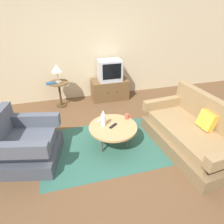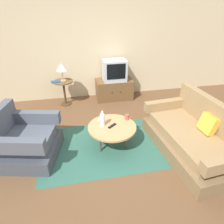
% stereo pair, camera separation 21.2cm
% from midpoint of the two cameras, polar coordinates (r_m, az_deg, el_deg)
% --- Properties ---
extents(ground_plane, '(16.00, 16.00, 0.00)m').
position_cam_midpoint_polar(ground_plane, '(3.53, 1.10, -11.44)').
color(ground_plane, brown).
extents(back_wall, '(9.00, 0.12, 2.70)m').
position_cam_midpoint_polar(back_wall, '(5.17, -4.88, 18.81)').
color(back_wall, '#CCB78E').
rests_on(back_wall, ground).
extents(area_rug, '(2.51, 1.51, 0.00)m').
position_cam_midpoint_polar(area_rug, '(3.67, 1.69, -9.48)').
color(area_rug, '#2D5B4C').
rests_on(area_rug, ground).
extents(armchair, '(1.10, 1.10, 0.85)m').
position_cam_midpoint_polar(armchair, '(3.53, -22.34, -7.97)').
color(armchair, '#3E424B').
rests_on(armchair, ground).
extents(couch, '(1.06, 1.86, 0.90)m').
position_cam_midpoint_polar(couch, '(3.68, 23.86, -6.73)').
color(couch, brown).
rests_on(couch, ground).
extents(coffee_table, '(0.84, 0.84, 0.41)m').
position_cam_midpoint_polar(coffee_table, '(3.44, 1.79, -4.57)').
color(coffee_table, tan).
rests_on(coffee_table, ground).
extents(side_table, '(0.47, 0.47, 0.62)m').
position_cam_midpoint_polar(side_table, '(4.96, -12.47, 6.78)').
color(side_table, brown).
rests_on(side_table, ground).
extents(tv_stand, '(0.93, 0.52, 0.51)m').
position_cam_midpoint_polar(tv_stand, '(5.25, 1.80, 6.56)').
color(tv_stand, brown).
rests_on(tv_stand, ground).
extents(television, '(0.57, 0.43, 0.52)m').
position_cam_midpoint_polar(television, '(5.06, 1.92, 11.91)').
color(television, '#B7B7BC').
rests_on(television, tv_stand).
extents(table_lamp, '(0.26, 0.26, 0.43)m').
position_cam_midpoint_polar(table_lamp, '(4.79, -13.06, 12.37)').
color(table_lamp, '#9E937A').
rests_on(table_lamp, side_table).
extents(vase, '(0.08, 0.08, 0.30)m').
position_cam_midpoint_polar(vase, '(3.38, -0.99, -1.78)').
color(vase, white).
rests_on(vase, coffee_table).
extents(mug, '(0.12, 0.07, 0.09)m').
position_cam_midpoint_polar(mug, '(3.62, 6.03, -1.44)').
color(mug, '#B74C3D').
rests_on(mug, coffee_table).
extents(tv_remote_dark, '(0.17, 0.14, 0.02)m').
position_cam_midpoint_polar(tv_remote_dark, '(3.42, 1.84, -4.01)').
color(tv_remote_dark, black).
rests_on(tv_remote_dark, coffee_table).
extents(tv_remote_silver, '(0.15, 0.15, 0.02)m').
position_cam_midpoint_polar(tv_remote_silver, '(3.60, -1.62, -2.15)').
color(tv_remote_silver, '#B2B2B7').
rests_on(tv_remote_silver, coffee_table).
extents(book, '(0.24, 0.16, 0.02)m').
position_cam_midpoint_polar(book, '(4.87, -14.73, 8.44)').
color(book, navy).
rests_on(book, side_table).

